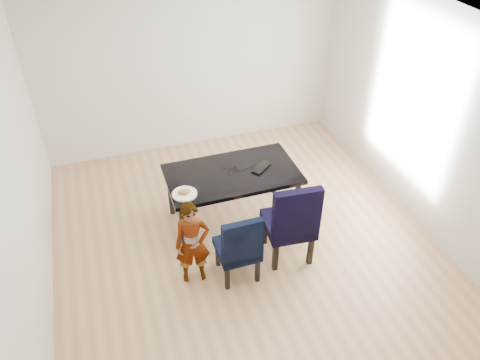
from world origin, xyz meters
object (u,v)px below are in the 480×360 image
object	(u,v)px
chair_left	(237,244)
child	(192,243)
laptop	(258,166)
chair_right	(289,218)
dining_table	(232,197)
plate	(185,194)

from	to	relation	value
chair_left	child	world-z (taller)	child
child	chair_left	bearing A→B (deg)	-4.95
laptop	chair_left	bearing A→B (deg)	19.11
chair_left	child	bearing A→B (deg)	169.03
chair_right	laptop	world-z (taller)	chair_right
chair_left	chair_right	xyz separation A→B (m)	(0.66, 0.12, 0.09)
chair_left	chair_right	distance (m)	0.68
dining_table	chair_left	bearing A→B (deg)	-104.62
dining_table	laptop	world-z (taller)	laptop
plate	chair_right	bearing A→B (deg)	-27.09
chair_left	laptop	world-z (taller)	chair_left
chair_left	child	xyz separation A→B (m)	(-0.47, 0.09, 0.06)
child	plate	size ratio (longest dim) A/B	3.65
dining_table	chair_left	distance (m)	0.93
plate	child	bearing A→B (deg)	-96.24
chair_right	plate	world-z (taller)	chair_right
chair_left	dining_table	bearing A→B (deg)	75.27
child	plate	bearing A→B (deg)	89.66
dining_table	child	world-z (taller)	child
dining_table	laptop	size ratio (longest dim) A/B	5.29
dining_table	laptop	bearing A→B (deg)	2.51
dining_table	laptop	distance (m)	0.52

